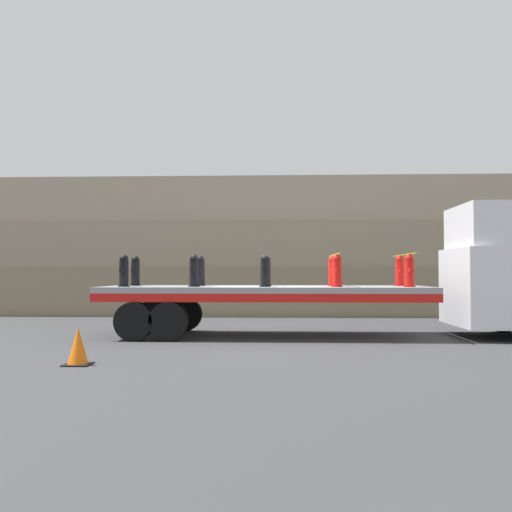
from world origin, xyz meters
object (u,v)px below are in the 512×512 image
(fire_hydrant_black_near_0, at_px, (124,271))
(fire_hydrant_red_far_4, at_px, (400,271))
(fire_hydrant_black_near_1, at_px, (194,271))
(fire_hydrant_black_far_1, at_px, (200,271))
(truck_cab, at_px, (505,273))
(fire_hydrant_black_far_2, at_px, (266,271))
(fire_hydrant_red_far_3, at_px, (333,271))
(flatbed_trailer, at_px, (240,296))
(fire_hydrant_black_far_0, at_px, (135,271))
(traffic_cone, at_px, (78,346))
(fire_hydrant_red_near_4, at_px, (409,271))
(fire_hydrant_black_near_2, at_px, (265,271))
(fire_hydrant_red_near_3, at_px, (337,271))

(fire_hydrant_black_near_0, height_order, fire_hydrant_red_far_4, same)
(fire_hydrant_black_near_1, xyz_separation_m, fire_hydrant_black_far_1, (0.00, 1.10, 0.00))
(truck_cab, distance_m, fire_hydrant_black_near_0, 9.40)
(fire_hydrant_black_far_2, bearing_deg, fire_hydrant_red_far_3, 0.00)
(flatbed_trailer, bearing_deg, fire_hydrant_black_near_1, -153.18)
(fire_hydrant_black_far_0, xyz_separation_m, traffic_cone, (0.34, -5.18, -1.31))
(fire_hydrant_black_far_0, bearing_deg, fire_hydrant_black_far_2, 0.00)
(fire_hydrant_black_far_2, distance_m, fire_hydrant_red_near_4, 3.63)
(fire_hydrant_black_far_1, bearing_deg, fire_hydrant_red_far_3, 0.00)
(fire_hydrant_red_near_4, height_order, traffic_cone, fire_hydrant_red_near_4)
(truck_cab, relative_size, fire_hydrant_black_far_0, 4.14)
(fire_hydrant_red_near_4, bearing_deg, traffic_cone, -148.21)
(traffic_cone, bearing_deg, fire_hydrant_black_far_1, 75.01)
(fire_hydrant_red_near_4, bearing_deg, fire_hydrant_black_far_1, 168.01)
(truck_cab, xyz_separation_m, fire_hydrant_black_far_1, (-7.65, 0.55, 0.03))
(fire_hydrant_black_near_0, relative_size, fire_hydrant_black_far_0, 1.00)
(fire_hydrant_black_near_0, bearing_deg, fire_hydrant_red_far_3, 11.99)
(truck_cab, height_order, fire_hydrant_black_far_1, truck_cab)
(truck_cab, distance_m, fire_hydrant_black_near_2, 5.95)
(fire_hydrant_black_far_0, bearing_deg, truck_cab, -3.36)
(fire_hydrant_red_near_4, bearing_deg, fire_hydrant_black_near_2, 180.00)
(fire_hydrant_black_far_1, bearing_deg, flatbed_trailer, -26.82)
(truck_cab, relative_size, traffic_cone, 4.98)
(truck_cab, xyz_separation_m, traffic_cone, (-9.04, -4.63, -1.28))
(fire_hydrant_black_near_1, distance_m, fire_hydrant_red_near_4, 5.19)
(flatbed_trailer, distance_m, fire_hydrant_black_far_1, 1.38)
(fire_hydrant_black_far_0, bearing_deg, fire_hydrant_black_far_1, 0.00)
(fire_hydrant_black_near_2, distance_m, fire_hydrant_red_far_3, 2.05)
(flatbed_trailer, xyz_separation_m, fire_hydrant_black_far_1, (-1.09, 0.55, 0.64))
(fire_hydrant_black_far_0, height_order, fire_hydrant_black_near_2, same)
(fire_hydrant_red_far_4, xyz_separation_m, traffic_cone, (-6.58, -5.18, -1.31))
(fire_hydrant_black_near_1, bearing_deg, fire_hydrant_red_far_3, 17.67)
(fire_hydrant_black_far_2, bearing_deg, traffic_cone, -121.04)
(fire_hydrant_black_far_2, bearing_deg, fire_hydrant_red_near_3, -32.51)
(flatbed_trailer, relative_size, fire_hydrant_red_far_4, 10.33)
(fire_hydrant_black_near_0, relative_size, fire_hydrant_red_far_4, 1.00)
(truck_cab, relative_size, fire_hydrant_black_far_2, 4.14)
(fire_hydrant_black_far_2, distance_m, traffic_cone, 6.19)
(fire_hydrant_red_near_4, bearing_deg, fire_hydrant_black_far_0, 170.95)
(fire_hydrant_black_far_0, distance_m, fire_hydrant_red_far_4, 6.92)
(fire_hydrant_black_far_0, xyz_separation_m, fire_hydrant_black_far_1, (1.73, 0.00, 0.00))
(fire_hydrant_black_far_1, relative_size, fire_hydrant_red_near_3, 1.00)
(flatbed_trailer, xyz_separation_m, fire_hydrant_red_far_3, (2.37, 0.55, 0.64))
(fire_hydrant_black_far_0, distance_m, fire_hydrant_red_far_3, 5.19)
(fire_hydrant_black_near_1, distance_m, fire_hydrant_red_far_4, 5.31)
(truck_cab, relative_size, fire_hydrant_black_far_1, 4.14)
(fire_hydrant_red_far_4, bearing_deg, traffic_cone, -141.78)
(truck_cab, xyz_separation_m, fire_hydrant_red_far_4, (-2.46, 0.55, 0.03))
(truck_cab, xyz_separation_m, fire_hydrant_black_near_1, (-7.65, -0.55, 0.03))
(fire_hydrant_black_far_1, xyz_separation_m, fire_hydrant_red_near_4, (5.19, -1.10, 0.00))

